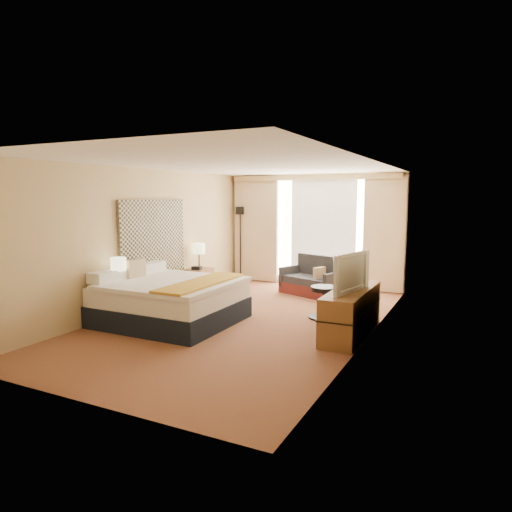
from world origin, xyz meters
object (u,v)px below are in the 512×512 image
at_px(bed, 170,300).
at_px(loveseat, 313,282).
at_px(desk_chair, 328,291).
at_px(nightstand_left, 116,306).
at_px(media_dresser, 351,312).
at_px(television, 346,272).
at_px(lamp_left, 118,265).
at_px(floor_lamp, 240,228).
at_px(lamp_right, 199,249).
at_px(nightstand_right, 199,281).

height_order(bed, loveseat, bed).
bearing_deg(desk_chair, bed, -171.31).
distance_m(nightstand_left, media_dresser, 3.85).
relative_size(bed, television, 2.08).
xyz_separation_m(media_dresser, lamp_left, (-3.68, -0.99, 0.61)).
height_order(nightstand_left, floor_lamp, floor_lamp).
bearing_deg(bed, lamp_right, 111.05).
height_order(nightstand_left, bed, bed).
bearing_deg(media_dresser, television, -105.64).
bearing_deg(lamp_right, loveseat, 24.17).
xyz_separation_m(lamp_left, television, (3.63, 0.81, 0.03)).
relative_size(media_dresser, bed, 0.86).
xyz_separation_m(nightstand_left, lamp_right, (-0.01, 2.53, 0.69)).
bearing_deg(media_dresser, nightstand_left, -164.16).
relative_size(nightstand_left, lamp_left, 1.03).
bearing_deg(lamp_right, bed, -68.95).
distance_m(bed, lamp_left, 1.04).
bearing_deg(desk_chair, lamp_right, 144.01).
relative_size(nightstand_right, lamp_left, 1.03).
relative_size(desk_chair, television, 1.09).
bearing_deg(floor_lamp, television, -43.76).
bearing_deg(loveseat, lamp_right, -134.95).
height_order(floor_lamp, lamp_right, floor_lamp).
relative_size(media_dresser, loveseat, 1.21).
xyz_separation_m(nightstand_left, bed, (0.81, 0.40, 0.10)).
xyz_separation_m(nightstand_left, desk_chair, (3.10, 1.79, 0.21)).
xyz_separation_m(bed, loveseat, (1.42, 3.14, -0.10)).
distance_m(lamp_left, television, 3.72).
bearing_deg(lamp_left, desk_chair, 29.38).
relative_size(nightstand_left, desk_chair, 0.50).
relative_size(floor_lamp, lamp_right, 3.39).
distance_m(floor_lamp, desk_chair, 4.08).
height_order(media_dresser, television, television).
height_order(media_dresser, lamp_right, lamp_right).
bearing_deg(bed, television, 9.42).
bearing_deg(nightstand_right, lamp_left, -89.45).
bearing_deg(lamp_left, lamp_right, 90.79).
xyz_separation_m(nightstand_left, loveseat, (2.23, 3.54, -0.00)).
xyz_separation_m(loveseat, television, (1.42, -2.66, 0.72)).
xyz_separation_m(bed, floor_lamp, (-0.79, 3.95, 0.93)).
distance_m(nightstand_left, nightstand_right, 2.50).
distance_m(loveseat, floor_lamp, 2.57).
relative_size(nightstand_right, loveseat, 0.37).
xyz_separation_m(nightstand_left, lamp_left, (0.02, 0.06, 0.69)).
distance_m(nightstand_left, bed, 0.91).
bearing_deg(bed, floor_lamp, 101.33).
distance_m(lamp_left, lamp_right, 2.47).
distance_m(floor_lamp, lamp_right, 1.85).
height_order(nightstand_right, floor_lamp, floor_lamp).
relative_size(nightstand_right, bed, 0.26).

